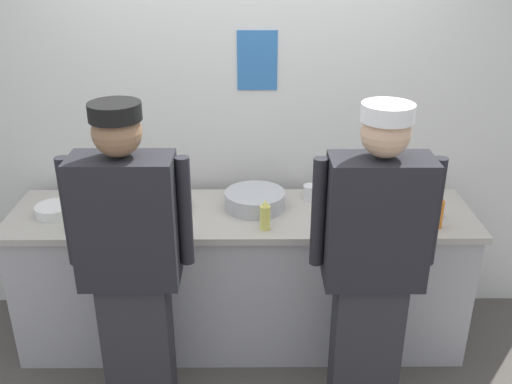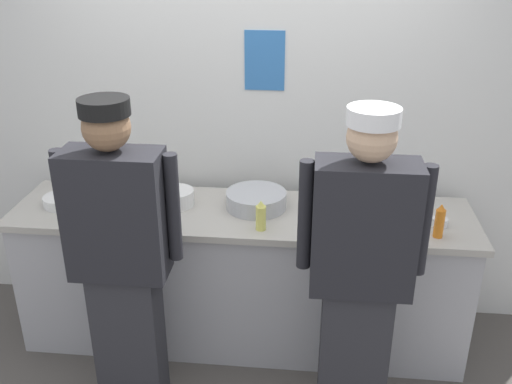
{
  "view_description": "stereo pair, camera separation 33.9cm",
  "coord_description": "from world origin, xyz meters",
  "px_view_note": "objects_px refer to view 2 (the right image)",
  "views": [
    {
      "loc": [
        0.07,
        -2.73,
        2.44
      ],
      "look_at": [
        0.09,
        0.36,
        1.04
      ],
      "focal_mm": 40.47,
      "sensor_mm": 36.0,
      "label": 1
    },
    {
      "loc": [
        0.41,
        -2.71,
        2.44
      ],
      "look_at": [
        0.09,
        0.36,
        1.04
      ],
      "focal_mm": 40.47,
      "sensor_mm": 36.0,
      "label": 2
    }
  ],
  "objects_px": {
    "chef_near_left": "(121,255)",
    "chefs_knife": "(99,205)",
    "plate_stack_front": "(176,197)",
    "mixing_bowl_steel": "(256,200)",
    "ramekin_yellow_sauce": "(121,213)",
    "squeeze_bottle_primary": "(78,205)",
    "squeeze_bottle_secondary": "(440,221)",
    "deli_cup": "(314,195)",
    "chef_center": "(360,269)",
    "plate_stack_rear": "(62,201)",
    "squeeze_bottle_spare": "(261,216)",
    "ramekin_red_sauce": "(440,222)",
    "sheet_tray": "(369,215)"
  },
  "relations": [
    {
      "from": "chef_near_left",
      "to": "chefs_knife",
      "type": "xyz_separation_m",
      "value": [
        -0.33,
        0.6,
        -0.02
      ]
    },
    {
      "from": "plate_stack_front",
      "to": "chefs_knife",
      "type": "height_order",
      "value": "plate_stack_front"
    },
    {
      "from": "mixing_bowl_steel",
      "to": "ramekin_yellow_sauce",
      "type": "distance_m",
      "value": 0.8
    },
    {
      "from": "squeeze_bottle_primary",
      "to": "squeeze_bottle_secondary",
      "type": "distance_m",
      "value": 2.03
    },
    {
      "from": "squeeze_bottle_secondary",
      "to": "deli_cup",
      "type": "relative_size",
      "value": 2.17
    },
    {
      "from": "chef_center",
      "to": "mixing_bowl_steel",
      "type": "height_order",
      "value": "chef_center"
    },
    {
      "from": "plate_stack_rear",
      "to": "squeeze_bottle_spare",
      "type": "relative_size",
      "value": 1.24
    },
    {
      "from": "chef_center",
      "to": "chefs_knife",
      "type": "distance_m",
      "value": 1.66
    },
    {
      "from": "squeeze_bottle_secondary",
      "to": "ramekin_yellow_sauce",
      "type": "xyz_separation_m",
      "value": [
        -1.8,
        0.06,
        -0.07
      ]
    },
    {
      "from": "plate_stack_front",
      "to": "mixing_bowl_steel",
      "type": "xyz_separation_m",
      "value": [
        0.49,
        0.01,
        0.0
      ]
    },
    {
      "from": "plate_stack_front",
      "to": "mixing_bowl_steel",
      "type": "relative_size",
      "value": 0.61
    },
    {
      "from": "chef_center",
      "to": "mixing_bowl_steel",
      "type": "distance_m",
      "value": 0.91
    },
    {
      "from": "plate_stack_rear",
      "to": "chefs_knife",
      "type": "height_order",
      "value": "plate_stack_rear"
    },
    {
      "from": "squeeze_bottle_secondary",
      "to": "ramekin_red_sauce",
      "type": "relative_size",
      "value": 2.2
    },
    {
      "from": "chef_center",
      "to": "deli_cup",
      "type": "xyz_separation_m",
      "value": [
        -0.24,
        0.81,
        0.02
      ]
    },
    {
      "from": "squeeze_bottle_spare",
      "to": "chef_near_left",
      "type": "bearing_deg",
      "value": -149.21
    },
    {
      "from": "plate_stack_front",
      "to": "squeeze_bottle_secondary",
      "type": "xyz_separation_m",
      "value": [
        1.52,
        -0.25,
        0.05
      ]
    },
    {
      "from": "plate_stack_rear",
      "to": "chef_center",
      "type": "bearing_deg",
      "value": -18.8
    },
    {
      "from": "chef_center",
      "to": "sheet_tray",
      "type": "bearing_deg",
      "value": 81.85
    },
    {
      "from": "squeeze_bottle_spare",
      "to": "deli_cup",
      "type": "xyz_separation_m",
      "value": [
        0.29,
        0.4,
        -0.04
      ]
    },
    {
      "from": "ramekin_red_sauce",
      "to": "chef_center",
      "type": "bearing_deg",
      "value": -130.55
    },
    {
      "from": "chef_center",
      "to": "sheet_tray",
      "type": "height_order",
      "value": "chef_center"
    },
    {
      "from": "sheet_tray",
      "to": "ramekin_yellow_sauce",
      "type": "relative_size",
      "value": 6.16
    },
    {
      "from": "mixing_bowl_steel",
      "to": "plate_stack_front",
      "type": "bearing_deg",
      "value": -178.45
    },
    {
      "from": "chef_center",
      "to": "sheet_tray",
      "type": "xyz_separation_m",
      "value": [
        0.09,
        0.64,
        -0.02
      ]
    },
    {
      "from": "chef_center",
      "to": "squeeze_bottle_primary",
      "type": "relative_size",
      "value": 9.38
    },
    {
      "from": "chef_near_left",
      "to": "ramekin_red_sauce",
      "type": "height_order",
      "value": "chef_near_left"
    },
    {
      "from": "chef_near_left",
      "to": "chef_center",
      "type": "relative_size",
      "value": 1.0
    },
    {
      "from": "plate_stack_front",
      "to": "plate_stack_rear",
      "type": "relative_size",
      "value": 1.01
    },
    {
      "from": "squeeze_bottle_secondary",
      "to": "chefs_knife",
      "type": "height_order",
      "value": "squeeze_bottle_secondary"
    },
    {
      "from": "squeeze_bottle_primary",
      "to": "ramekin_red_sauce",
      "type": "distance_m",
      "value": 2.07
    },
    {
      "from": "squeeze_bottle_spare",
      "to": "chefs_knife",
      "type": "relative_size",
      "value": 0.65
    },
    {
      "from": "squeeze_bottle_primary",
      "to": "squeeze_bottle_secondary",
      "type": "height_order",
      "value": "squeeze_bottle_secondary"
    },
    {
      "from": "sheet_tray",
      "to": "chefs_knife",
      "type": "distance_m",
      "value": 1.63
    },
    {
      "from": "ramekin_red_sauce",
      "to": "deli_cup",
      "type": "bearing_deg",
      "value": 160.75
    },
    {
      "from": "squeeze_bottle_primary",
      "to": "ramekin_red_sauce",
      "type": "xyz_separation_m",
      "value": [
        2.07,
        0.13,
        -0.06
      ]
    },
    {
      "from": "sheet_tray",
      "to": "ramekin_yellow_sauce",
      "type": "xyz_separation_m",
      "value": [
        -1.45,
        -0.16,
        0.01
      ]
    },
    {
      "from": "deli_cup",
      "to": "ramekin_red_sauce",
      "type": "bearing_deg",
      "value": -19.25
    },
    {
      "from": "chef_center",
      "to": "squeeze_bottle_primary",
      "type": "height_order",
      "value": "chef_center"
    },
    {
      "from": "chef_center",
      "to": "mixing_bowl_steel",
      "type": "relative_size",
      "value": 4.8
    },
    {
      "from": "chef_center",
      "to": "squeeze_bottle_primary",
      "type": "bearing_deg",
      "value": 164.85
    },
    {
      "from": "plate_stack_front",
      "to": "squeeze_bottle_secondary",
      "type": "height_order",
      "value": "squeeze_bottle_secondary"
    },
    {
      "from": "chef_near_left",
      "to": "ramekin_yellow_sauce",
      "type": "xyz_separation_m",
      "value": [
        -0.15,
        0.47,
        -0.0
      ]
    },
    {
      "from": "plate_stack_rear",
      "to": "squeeze_bottle_secondary",
      "type": "xyz_separation_m",
      "value": [
        2.21,
        -0.17,
        0.06
      ]
    },
    {
      "from": "chef_near_left",
      "to": "squeeze_bottle_secondary",
      "type": "height_order",
      "value": "chef_near_left"
    },
    {
      "from": "deli_cup",
      "to": "squeeze_bottle_secondary",
      "type": "bearing_deg",
      "value": -29.26
    },
    {
      "from": "deli_cup",
      "to": "chefs_knife",
      "type": "height_order",
      "value": "deli_cup"
    },
    {
      "from": "chef_center",
      "to": "chefs_knife",
      "type": "bearing_deg",
      "value": 158.23
    },
    {
      "from": "plate_stack_front",
      "to": "sheet_tray",
      "type": "bearing_deg",
      "value": -2.01
    },
    {
      "from": "plate_stack_rear",
      "to": "mixing_bowl_steel",
      "type": "height_order",
      "value": "mixing_bowl_steel"
    }
  ]
}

